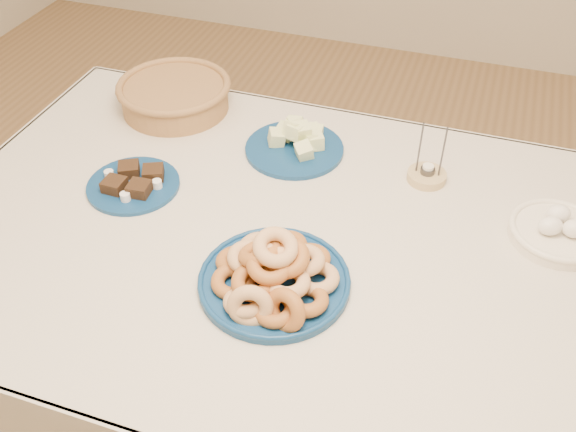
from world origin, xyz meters
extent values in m
plane|color=olive|center=(0.00, 0.00, 0.00)|extent=(5.00, 5.00, 0.00)
cylinder|color=brown|center=(-0.70, 0.40, 0.36)|extent=(0.06, 0.06, 0.72)
cylinder|color=brown|center=(0.70, 0.40, 0.36)|extent=(0.06, 0.06, 0.72)
cube|color=beige|center=(0.00, 0.00, 0.74)|extent=(1.70, 1.10, 0.02)
cube|color=beige|center=(0.00, 0.55, 0.61)|extent=(1.70, 0.01, 0.28)
cylinder|color=navy|center=(0.01, -0.16, 0.76)|extent=(0.33, 0.33, 0.02)
torus|color=navy|center=(0.01, -0.16, 0.77)|extent=(0.33, 0.33, 0.01)
torus|color=tan|center=(0.09, -0.14, 0.78)|extent=(0.10, 0.10, 0.04)
torus|color=brown|center=(0.06, -0.09, 0.78)|extent=(0.12, 0.12, 0.04)
torus|color=brown|center=(0.00, -0.07, 0.78)|extent=(0.13, 0.12, 0.04)
torus|color=tan|center=(-0.05, -0.09, 0.78)|extent=(0.12, 0.12, 0.03)
torus|color=brown|center=(-0.08, -0.14, 0.78)|extent=(0.13, 0.13, 0.04)
torus|color=brown|center=(-0.07, -0.20, 0.78)|extent=(0.09, 0.10, 0.04)
torus|color=tan|center=(-0.02, -0.24, 0.78)|extent=(0.13, 0.13, 0.04)
torus|color=brown|center=(0.04, -0.24, 0.78)|extent=(0.13, 0.13, 0.04)
torus|color=brown|center=(0.09, -0.20, 0.78)|extent=(0.13, 0.13, 0.04)
torus|color=tan|center=(0.06, -0.13, 0.81)|extent=(0.13, 0.12, 0.04)
torus|color=brown|center=(-0.01, -0.10, 0.81)|extent=(0.13, 0.13, 0.06)
torus|color=tan|center=(-0.05, -0.15, 0.81)|extent=(0.11, 0.11, 0.04)
torus|color=brown|center=(-0.02, -0.21, 0.81)|extent=(0.11, 0.11, 0.05)
torus|color=tan|center=(0.05, -0.19, 0.81)|extent=(0.12, 0.12, 0.03)
torus|color=brown|center=(0.03, -0.15, 0.84)|extent=(0.12, 0.13, 0.06)
torus|color=tan|center=(0.00, -0.13, 0.84)|extent=(0.12, 0.12, 0.06)
torus|color=brown|center=(-0.02, -0.16, 0.84)|extent=(0.13, 0.13, 0.06)
torus|color=brown|center=(0.01, -0.18, 0.84)|extent=(0.13, 0.13, 0.05)
torus|color=tan|center=(0.01, -0.16, 0.86)|extent=(0.13, 0.13, 0.06)
torus|color=tan|center=(0.00, -0.26, 0.79)|extent=(0.10, 0.07, 0.10)
torus|color=brown|center=(0.06, -0.25, 0.79)|extent=(0.11, 0.09, 0.10)
cylinder|color=navy|center=(-0.10, 0.31, 0.76)|extent=(0.33, 0.33, 0.01)
cube|color=#E2F198|center=(-0.06, 0.33, 0.78)|extent=(0.06, 0.06, 0.05)
cube|color=#E2F198|center=(-0.07, 0.32, 0.78)|extent=(0.06, 0.07, 0.06)
cube|color=#E2F198|center=(-0.10, 0.31, 0.81)|extent=(0.05, 0.05, 0.04)
cube|color=#E2F198|center=(-0.11, 0.34, 0.81)|extent=(0.04, 0.05, 0.05)
cube|color=#E2F198|center=(-0.07, 0.28, 0.78)|extent=(0.06, 0.07, 0.06)
cube|color=#E2F198|center=(-0.09, 0.32, 0.81)|extent=(0.06, 0.06, 0.05)
cube|color=#E2F198|center=(-0.07, 0.36, 0.78)|extent=(0.05, 0.06, 0.05)
cube|color=#E2F198|center=(-0.11, 0.32, 0.81)|extent=(0.05, 0.06, 0.05)
cube|color=#E2F198|center=(-0.11, 0.33, 0.81)|extent=(0.06, 0.06, 0.05)
cube|color=#E2F198|center=(-0.15, 0.31, 0.78)|extent=(0.06, 0.05, 0.05)
cube|color=#E2F198|center=(-0.14, 0.35, 0.78)|extent=(0.04, 0.04, 0.04)
cube|color=#E2F198|center=(-0.05, 0.33, 0.78)|extent=(0.05, 0.06, 0.04)
cube|color=#E2F198|center=(-0.10, 0.36, 0.78)|extent=(0.06, 0.05, 0.05)
cube|color=#E2F198|center=(-0.06, 0.36, 0.78)|extent=(0.05, 0.05, 0.05)
cylinder|color=navy|center=(-0.43, 0.04, 0.76)|extent=(0.27, 0.27, 0.01)
cube|color=black|center=(-0.46, 0.01, 0.78)|extent=(0.05, 0.05, 0.03)
cube|color=black|center=(-0.40, 0.01, 0.78)|extent=(0.05, 0.05, 0.03)
cube|color=black|center=(-0.46, 0.07, 0.78)|extent=(0.07, 0.07, 0.03)
cube|color=black|center=(-0.39, 0.08, 0.78)|extent=(0.07, 0.07, 0.03)
cylinder|color=white|center=(-0.50, 0.04, 0.77)|extent=(0.03, 0.03, 0.02)
cylinder|color=white|center=(-0.42, -0.02, 0.77)|extent=(0.03, 0.03, 0.02)
cylinder|color=white|center=(-0.37, 0.05, 0.77)|extent=(0.03, 0.03, 0.02)
cylinder|color=brown|center=(-0.49, 0.41, 0.79)|extent=(0.32, 0.32, 0.07)
torus|color=brown|center=(-0.49, 0.41, 0.83)|extent=(0.34, 0.34, 0.02)
cylinder|color=tan|center=(0.25, 0.30, 0.76)|extent=(0.10, 0.10, 0.02)
cylinder|color=#45454A|center=(0.25, 0.30, 0.78)|extent=(0.04, 0.04, 0.01)
cylinder|color=white|center=(0.25, 0.30, 0.79)|extent=(0.03, 0.03, 0.01)
cylinder|color=#45454A|center=(0.22, 0.30, 0.84)|extent=(0.00, 0.00, 0.14)
cylinder|color=#45454A|center=(0.27, 0.30, 0.84)|extent=(0.00, 0.00, 0.14)
cylinder|color=white|center=(0.56, 0.18, 0.76)|extent=(0.27, 0.27, 0.03)
torus|color=white|center=(0.56, 0.18, 0.78)|extent=(0.28, 0.28, 0.02)
ellipsoid|color=white|center=(0.53, 0.16, 0.80)|extent=(0.07, 0.06, 0.04)
ellipsoid|color=white|center=(0.58, 0.16, 0.80)|extent=(0.07, 0.06, 0.04)
ellipsoid|color=white|center=(0.55, 0.21, 0.80)|extent=(0.07, 0.06, 0.04)
camera|label=1|loc=(0.32, -1.01, 1.73)|focal=40.00mm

